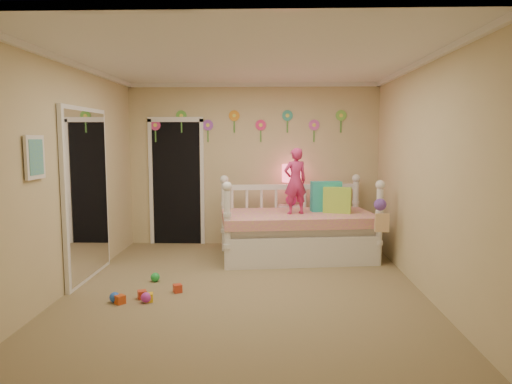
{
  "coord_description": "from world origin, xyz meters",
  "views": [
    {
      "loc": [
        0.29,
        -5.3,
        1.73
      ],
      "look_at": [
        0.1,
        0.6,
        1.05
      ],
      "focal_mm": 32.82,
      "sensor_mm": 36.0,
      "label": 1
    }
  ],
  "objects_px": {
    "daybed": "(297,217)",
    "table_lamp": "(291,178)",
    "child": "(295,181)",
    "nightstand": "(291,226)"
  },
  "relations": [
    {
      "from": "child",
      "to": "nightstand",
      "type": "bearing_deg",
      "value": -108.92
    },
    {
      "from": "daybed",
      "to": "nightstand",
      "type": "bearing_deg",
      "value": 87.03
    },
    {
      "from": "child",
      "to": "nightstand",
      "type": "relative_size",
      "value": 1.4
    },
    {
      "from": "daybed",
      "to": "table_lamp",
      "type": "bearing_deg",
      "value": 87.03
    },
    {
      "from": "nightstand",
      "to": "table_lamp",
      "type": "distance_m",
      "value": 0.77
    },
    {
      "from": "child",
      "to": "nightstand",
      "type": "height_order",
      "value": "child"
    },
    {
      "from": "nightstand",
      "to": "table_lamp",
      "type": "relative_size",
      "value": 1.02
    },
    {
      "from": "daybed",
      "to": "child",
      "type": "xyz_separation_m",
      "value": [
        -0.04,
        -0.09,
        0.54
      ]
    },
    {
      "from": "child",
      "to": "table_lamp",
      "type": "distance_m",
      "value": 0.78
    },
    {
      "from": "nightstand",
      "to": "table_lamp",
      "type": "bearing_deg",
      "value": 0.0
    }
  ]
}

